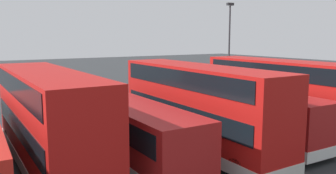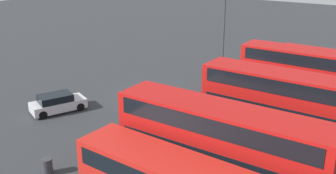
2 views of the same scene
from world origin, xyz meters
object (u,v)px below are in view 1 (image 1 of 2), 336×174
Objects in this scene: bus_single_deck_second at (318,100)px; lamp_post_tall at (229,45)px; bus_single_deck_sixth at (125,128)px; bus_single_deck_fourth at (240,110)px; car_hatchback_silver at (34,100)px; bus_double_decker_seventh at (48,118)px; bus_double_decker_fifth at (197,105)px; bus_double_decker_third at (280,93)px.

lamp_post_tall is at bearing -93.91° from bus_single_deck_second.
lamp_post_tall is (-15.43, -9.90, 3.66)m from bus_single_deck_sixth.
lamp_post_tall is at bearing -128.31° from bus_single_deck_fourth.
bus_single_deck_second and bus_single_deck_fourth have the same top height.
car_hatchback_silver is at bearing -44.38° from bus_single_deck_second.
lamp_post_tall is at bearing -153.50° from bus_double_decker_seventh.
bus_single_deck_sixth is (3.85, -0.69, -0.83)m from bus_double_decker_fifth.
lamp_post_tall is at bearing -147.32° from bus_single_deck_sixth.
lamp_post_tall is at bearing -114.53° from bus_double_decker_third.
bus_double_decker_fifth is 2.58× the size of car_hatchback_silver.
bus_single_deck_sixth is 1.24× the size of lamp_post_tall.
lamp_post_tall reaches higher than bus_single_deck_second.
bus_double_decker_third reaches higher than bus_single_deck_fourth.
bus_single_deck_sixth is at bearing -1.65° from bus_double_decker_third.
bus_double_decker_third and bus_double_decker_seventh have the same top height.
bus_double_decker_fifth reaches higher than bus_single_deck_sixth.
bus_single_deck_second is at bearing -179.85° from bus_double_decker_third.
bus_single_deck_sixth reaches higher than car_hatchback_silver.
bus_double_decker_fifth is 4.00m from bus_single_deck_sixth.
lamp_post_tall reaches higher than car_hatchback_silver.
bus_single_deck_sixth is 15.59m from car_hatchback_silver.
bus_double_decker_third is 0.96× the size of bus_single_deck_fourth.
bus_single_deck_second is 0.91× the size of bus_double_decker_fifth.
bus_single_deck_sixth is at bearing -1.17° from bus_single_deck_second.
bus_double_decker_third reaches higher than bus_single_deck_second.
car_hatchback_silver is at bearing -84.80° from bus_single_deck_sixth.
bus_single_deck_second is 1.15× the size of lamp_post_tall.
bus_double_decker_third is 20.03m from car_hatchback_silver.
lamp_post_tall is (-18.96, -9.45, 2.84)m from bus_double_decker_seventh.
bus_double_decker_seventh is at bearing -2.33° from bus_single_deck_second.
bus_single_deck_fourth is (3.11, -0.37, -0.83)m from bus_double_decker_third.
lamp_post_tall reaches higher than bus_single_deck_fourth.
bus_double_decker_third is (3.96, 0.01, 0.83)m from bus_single_deck_second.
car_hatchback_silver is at bearing -72.00° from bus_double_decker_fifth.
bus_single_deck_second is 2.36× the size of car_hatchback_silver.
bus_single_deck_fourth is (7.07, -0.36, 0.00)m from bus_single_deck_second.
bus_double_decker_seventh is at bearing 81.96° from car_hatchback_silver.
bus_double_decker_third is 1.00× the size of bus_single_deck_sixth.
car_hatchback_silver is 0.49× the size of lamp_post_tall.
lamp_post_tall reaches higher than bus_single_deck_sixth.
car_hatchback_silver is at bearing -52.38° from bus_double_decker_third.
car_hatchback_silver is (16.14, -15.80, -0.92)m from bus_single_deck_second.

